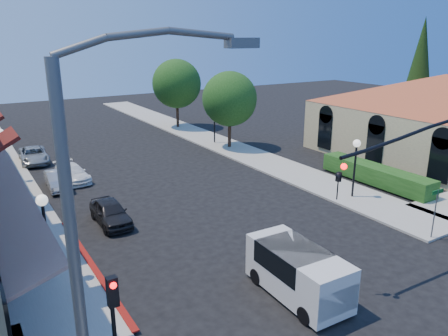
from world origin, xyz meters
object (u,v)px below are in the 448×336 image
lamppost_right_far (214,113)px  parked_car_c (72,173)px  street_tree_b (177,84)px  lamppost_right_near (356,154)px  white_van (299,270)px  cobra_streetlight (99,284)px  parked_car_a (110,212)px  street_name_sign (436,206)px  lamppost_left_far (2,142)px  signal_mast_arm (436,166)px  street_tree_a (230,99)px  lamppost_left_near (44,215)px  parked_car_d (34,155)px  conifer_far (420,67)px  parked_car_b (57,180)px  secondary_signal (113,310)px

lamppost_right_far → parked_car_c: (-13.30, -4.00, -2.19)m
street_tree_b → lamppost_right_far: street_tree_b is taller
lamppost_right_near → white_van: 11.38m
cobra_streetlight → parked_car_a: cobra_streetlight is taller
lamppost_right_near → street_name_sign: bearing=-99.8°
lamppost_left_far → parked_car_a: (3.70, -10.00, -2.12)m
lamppost_right_near → signal_mast_arm: bearing=-112.1°
street_tree_a → street_tree_b: 10.01m
cobra_streetlight → lamppost_left_near: (0.65, 10.00, -2.53)m
parked_car_c → parked_car_d: bearing=97.3°
conifer_far → parked_car_a: conifer_far is taller
street_tree_b → lamppost_left_near: 29.64m
parked_car_c → conifer_far: bearing=-9.3°
conifer_far → street_tree_b: (-19.20, 14.00, -1.82)m
lamppost_left_near → parked_car_d: lamppost_left_near is taller
lamppost_left_far → parked_car_a: bearing=-69.7°
white_van → parked_car_b: (-4.97, 17.04, -0.52)m
signal_mast_arm → lamppost_left_far: 25.07m
street_tree_b → white_van: size_ratio=1.66×
parked_car_a → parked_car_d: bearing=96.5°
street_tree_a → cobra_streetlight: (-17.95, -24.00, 1.07)m
street_name_sign → parked_car_c: size_ratio=0.67×
secondary_signal → parked_car_d: (1.80, 24.59, -1.74)m
street_tree_a → lamppost_left_near: bearing=-141.0°
parked_car_b → parked_car_c: size_ratio=0.89×
lamppost_right_far → white_van: 24.06m
cobra_streetlight → street_name_sign: (16.65, 4.20, -3.57)m
street_tree_b → parked_car_a: size_ratio=1.93×
cobra_streetlight → parked_car_b: bearing=81.4°
signal_mast_arm → lamppost_right_near: bearing=67.9°
lamppost_left_far → lamppost_right_far: same height
parked_car_d → signal_mast_arm: bearing=-60.7°
street_name_sign → lamppost_left_near: (-16.00, 5.80, 1.04)m
lamppost_left_near → parked_car_c: (3.70, 12.00, -2.19)m
street_tree_b → white_van: (-9.80, -30.04, -3.47)m
secondary_signal → lamppost_right_near: lamppost_right_near is taller
street_tree_b → parked_car_a: bearing=-124.2°
secondary_signal → parked_car_a: size_ratio=0.92×
lamppost_left_near → parked_car_d: (2.30, 18.00, -2.15)m
street_tree_b → lamppost_left_far: street_tree_b is taller
lamppost_right_far → parked_car_c: size_ratio=0.95×
secondary_signal → white_van: size_ratio=0.78×
parked_car_b → parked_car_d: (-0.23, 7.00, 0.03)m
parked_car_b → parked_car_d: bearing=94.5°
street_tree_b → parked_car_c: street_tree_b is taller
parked_car_a → parked_car_c: (0.00, 8.00, -0.07)m
street_tree_b → lamppost_left_far: bearing=-150.0°
street_tree_b → parked_car_d: bearing=-158.2°
lamppost_left_near → parked_car_b: lamppost_left_near is taller
parked_car_d → street_tree_b: bearing=24.9°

